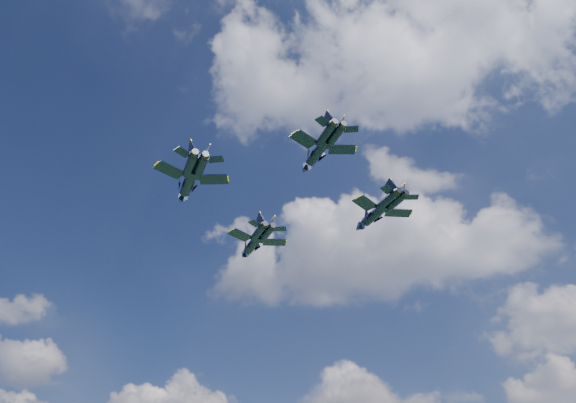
% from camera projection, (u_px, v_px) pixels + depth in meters
% --- Properties ---
extents(jet_lead, '(13.73, 14.40, 3.83)m').
position_uv_depth(jet_lead, '(253.00, 244.00, 113.41)').
color(jet_lead, black).
extents(jet_left, '(13.07, 14.57, 3.78)m').
position_uv_depth(jet_left, '(188.00, 183.00, 91.55)').
color(jet_left, black).
extents(jet_right, '(14.07, 13.92, 3.81)m').
position_uv_depth(jet_right, '(374.00, 214.00, 103.00)').
color(jet_right, black).
extents(jet_slot, '(11.51, 12.45, 3.27)m').
position_uv_depth(jet_slot, '(317.00, 152.00, 84.07)').
color(jet_slot, black).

